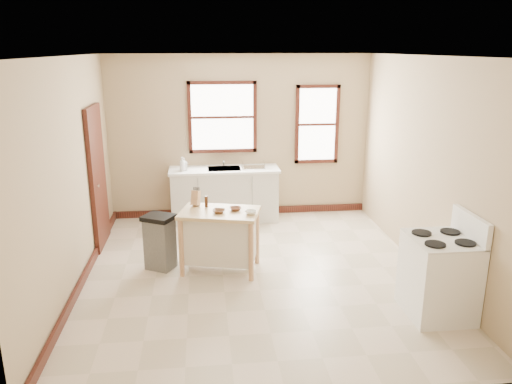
# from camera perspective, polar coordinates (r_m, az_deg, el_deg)

# --- Properties ---
(floor) EXTENTS (5.00, 5.00, 0.00)m
(floor) POSITION_cam_1_polar(r_m,az_deg,el_deg) (6.74, -0.03, -9.26)
(floor) COLOR beige
(floor) RESTS_ON ground
(ceiling) EXTENTS (5.00, 5.00, 0.00)m
(ceiling) POSITION_cam_1_polar(r_m,az_deg,el_deg) (6.08, -0.04, 15.30)
(ceiling) COLOR white
(ceiling) RESTS_ON ground
(wall_back) EXTENTS (4.50, 0.04, 2.80)m
(wall_back) POSITION_cam_1_polar(r_m,az_deg,el_deg) (8.70, -1.83, 6.29)
(wall_back) COLOR tan
(wall_back) RESTS_ON ground
(wall_left) EXTENTS (0.04, 5.00, 2.80)m
(wall_left) POSITION_cam_1_polar(r_m,az_deg,el_deg) (6.43, -20.41, 1.71)
(wall_left) COLOR tan
(wall_left) RESTS_ON ground
(wall_right) EXTENTS (0.04, 5.00, 2.80)m
(wall_right) POSITION_cam_1_polar(r_m,az_deg,el_deg) (6.87, 18.98, 2.74)
(wall_right) COLOR tan
(wall_right) RESTS_ON ground
(window_main) EXTENTS (1.17, 0.06, 1.22)m
(window_main) POSITION_cam_1_polar(r_m,az_deg,el_deg) (8.61, -3.85, 8.52)
(window_main) COLOR black
(window_main) RESTS_ON wall_back
(window_side) EXTENTS (0.77, 0.06, 1.37)m
(window_side) POSITION_cam_1_polar(r_m,az_deg,el_deg) (8.85, 6.99, 7.67)
(window_side) COLOR black
(window_side) RESTS_ON wall_back
(door_left) EXTENTS (0.06, 0.90, 2.10)m
(door_left) POSITION_cam_1_polar(r_m,az_deg,el_deg) (7.73, -17.64, 1.62)
(door_left) COLOR black
(door_left) RESTS_ON ground
(baseboard_back) EXTENTS (4.50, 0.04, 0.12)m
(baseboard_back) POSITION_cam_1_polar(r_m,az_deg,el_deg) (9.00, -1.74, -2.17)
(baseboard_back) COLOR black
(baseboard_back) RESTS_ON ground
(baseboard_left) EXTENTS (0.04, 5.00, 0.12)m
(baseboard_left) POSITION_cam_1_polar(r_m,az_deg,el_deg) (6.86, -19.06, -9.17)
(baseboard_left) COLOR black
(baseboard_left) RESTS_ON ground
(sink_counter) EXTENTS (1.86, 0.62, 0.92)m
(sink_counter) POSITION_cam_1_polar(r_m,az_deg,el_deg) (8.61, -3.61, -0.27)
(sink_counter) COLOR silver
(sink_counter) RESTS_ON ground
(faucet) EXTENTS (0.03, 0.03, 0.22)m
(faucet) POSITION_cam_1_polar(r_m,az_deg,el_deg) (8.64, -3.73, 3.69)
(faucet) COLOR silver
(faucet) RESTS_ON sink_counter
(soap_bottle_a) EXTENTS (0.11, 0.11, 0.23)m
(soap_bottle_a) POSITION_cam_1_polar(r_m,az_deg,el_deg) (8.36, -8.43, 3.18)
(soap_bottle_a) COLOR #B2B2B2
(soap_bottle_a) RESTS_ON sink_counter
(soap_bottle_b) EXTENTS (0.11, 0.11, 0.21)m
(soap_bottle_b) POSITION_cam_1_polar(r_m,az_deg,el_deg) (8.41, -8.23, 3.18)
(soap_bottle_b) COLOR #B2B2B2
(soap_bottle_b) RESTS_ON sink_counter
(dish_rack) EXTENTS (0.43, 0.36, 0.10)m
(dish_rack) POSITION_cam_1_polar(r_m,az_deg,el_deg) (8.49, -0.32, 3.08)
(dish_rack) COLOR silver
(dish_rack) RESTS_ON sink_counter
(kitchen_island) EXTENTS (1.14, 0.88, 0.83)m
(kitchen_island) POSITION_cam_1_polar(r_m,az_deg,el_deg) (6.70, -4.12, -5.56)
(kitchen_island) COLOR #D3B47C
(kitchen_island) RESTS_ON ground
(knife_block) EXTENTS (0.13, 0.13, 0.20)m
(knife_block) POSITION_cam_1_polar(r_m,az_deg,el_deg) (6.78, -6.90, -0.74)
(knife_block) COLOR tan
(knife_block) RESTS_ON kitchen_island
(pepper_grinder) EXTENTS (0.05, 0.05, 0.15)m
(pepper_grinder) POSITION_cam_1_polar(r_m,az_deg,el_deg) (6.72, -5.70, -1.09)
(pepper_grinder) COLOR #422311
(pepper_grinder) RESTS_ON kitchen_island
(bowl_a) EXTENTS (0.20, 0.20, 0.04)m
(bowl_a) POSITION_cam_1_polar(r_m,az_deg,el_deg) (6.49, -4.27, -2.19)
(bowl_a) COLOR brown
(bowl_a) RESTS_ON kitchen_island
(bowl_b) EXTENTS (0.17, 0.17, 0.04)m
(bowl_b) POSITION_cam_1_polar(r_m,az_deg,el_deg) (6.57, -2.38, -1.93)
(bowl_b) COLOR brown
(bowl_b) RESTS_ON kitchen_island
(bowl_c) EXTENTS (0.20, 0.20, 0.05)m
(bowl_c) POSITION_cam_1_polar(r_m,az_deg,el_deg) (6.42, -0.60, -2.33)
(bowl_c) COLOR white
(bowl_c) RESTS_ON kitchen_island
(trash_bin) EXTENTS (0.50, 0.47, 0.75)m
(trash_bin) POSITION_cam_1_polar(r_m,az_deg,el_deg) (6.87, -10.92, -5.62)
(trash_bin) COLOR slate
(trash_bin) RESTS_ON ground
(gas_stove) EXTENTS (0.73, 0.74, 1.17)m
(gas_stove) POSITION_cam_1_polar(r_m,az_deg,el_deg) (5.91, 20.27, -7.88)
(gas_stove) COLOR white
(gas_stove) RESTS_ON ground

